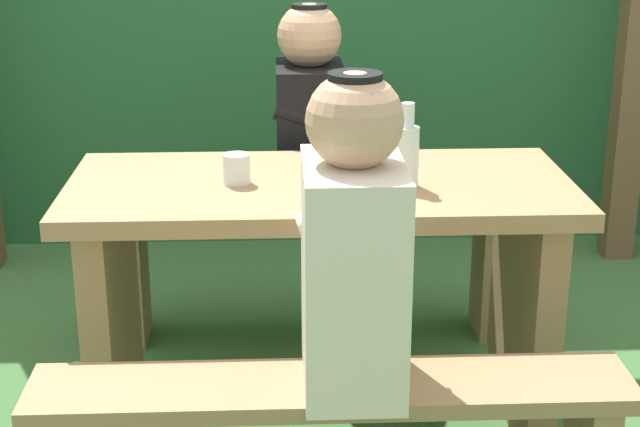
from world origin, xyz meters
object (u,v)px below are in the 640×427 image
(bottle_left, at_px, (407,152))
(bench_far, at_px, (312,250))
(drinking_glass, at_px, (237,169))
(person_white_shirt, at_px, (353,246))
(picnic_table, at_px, (320,262))
(cell_phone, at_px, (342,193))
(person_black_coat, at_px, (310,121))

(bottle_left, bearing_deg, bench_far, 109.49)
(bottle_left, bearing_deg, drinking_glass, 173.96)
(bench_far, xyz_separation_m, person_white_shirt, (0.05, -1.18, 0.46))
(drinking_glass, bearing_deg, person_white_shirt, -64.52)
(bench_far, distance_m, bottle_left, 0.87)
(drinking_glass, height_order, bottle_left, bottle_left)
(bench_far, bearing_deg, person_white_shirt, -87.79)
(drinking_glass, relative_size, bottle_left, 0.36)
(picnic_table, xyz_separation_m, bench_far, (0.00, 0.59, -0.19))
(cell_phone, bearing_deg, person_white_shirt, -76.91)
(person_black_coat, distance_m, cell_phone, 0.72)
(person_white_shirt, xyz_separation_m, person_black_coat, (-0.05, 1.18, 0.00))
(bench_far, bearing_deg, cell_phone, -85.77)
(drinking_glass, distance_m, cell_phone, 0.31)
(person_white_shirt, relative_size, drinking_glass, 8.70)
(person_black_coat, height_order, drinking_glass, person_black_coat)
(bench_far, xyz_separation_m, bottle_left, (0.23, -0.65, 0.53))
(cell_phone, bearing_deg, person_black_coat, 108.90)
(picnic_table, bearing_deg, bench_far, 90.00)
(bottle_left, distance_m, cell_phone, 0.21)
(bench_far, height_order, bottle_left, bottle_left)
(bench_far, bearing_deg, bottle_left, -70.51)
(picnic_table, relative_size, cell_phone, 10.00)
(bottle_left, xyz_separation_m, cell_phone, (-0.18, -0.07, -0.09))
(person_black_coat, xyz_separation_m, bottle_left, (0.24, -0.65, 0.07))
(picnic_table, bearing_deg, person_black_coat, 90.73)
(bottle_left, bearing_deg, cell_phone, -158.59)
(person_black_coat, distance_m, bottle_left, 0.70)
(picnic_table, distance_m, bottle_left, 0.41)
(person_black_coat, distance_m, drinking_glass, 0.64)
(person_black_coat, xyz_separation_m, cell_phone, (0.06, -0.72, -0.02))
(bench_far, relative_size, person_white_shirt, 1.95)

